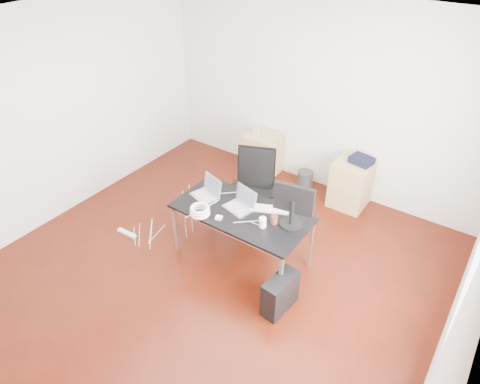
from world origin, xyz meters
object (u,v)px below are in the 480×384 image
Objects in this scene: office_chair at (254,186)px; filing_cabinet_right at (351,184)px; desk at (242,215)px; filing_cabinet_left at (262,154)px; pc_tower at (280,293)px.

filing_cabinet_right is at bearing 29.41° from office_chair.
filing_cabinet_right is at bearing 71.35° from desk.
filing_cabinet_left is (-0.61, 1.17, -0.26)m from office_chair.
desk reaches higher than pc_tower.
office_chair is at bearing 139.93° from pc_tower.
desk is 1.00m from pc_tower.
filing_cabinet_left is at bearing 132.20° from pc_tower.
filing_cabinet_left is at bearing 94.36° from office_chair.
desk is at bearing -91.44° from office_chair.
desk is at bearing 158.14° from pc_tower.
desk is 2.08m from filing_cabinet_left.
desk is at bearing -108.65° from filing_cabinet_right.
pc_tower is (1.67, -2.27, -0.13)m from filing_cabinet_left.
office_chair is 2.40× the size of pc_tower.
office_chair reaches higher than desk.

